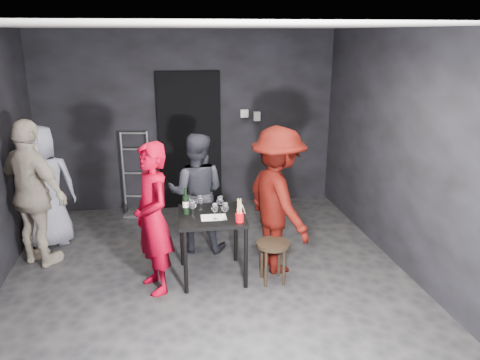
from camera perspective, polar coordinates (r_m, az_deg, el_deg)
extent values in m
cube|color=black|center=(5.33, -3.73, -12.24)|extent=(4.50, 5.00, 0.02)
cube|color=silver|center=(4.62, -4.43, 18.20)|extent=(4.50, 5.00, 0.02)
cube|color=black|center=(7.23, -6.25, 7.16)|extent=(4.50, 0.04, 2.70)
cube|color=black|center=(2.51, 2.42, -13.51)|extent=(4.50, 0.04, 2.70)
cube|color=black|center=(5.50, 19.96, 2.89)|extent=(0.04, 5.00, 2.70)
cube|color=black|center=(7.23, -6.14, 4.74)|extent=(0.95, 0.10, 2.10)
cube|color=#B7B7B2|center=(7.27, 0.51, 8.12)|extent=(0.12, 0.06, 0.12)
cube|color=#B7B7B2|center=(7.32, 2.07, 7.78)|extent=(0.10, 0.06, 0.14)
cylinder|color=#B2B2B7|center=(7.18, -14.02, 0.75)|extent=(0.03, 0.03, 1.26)
cylinder|color=#B2B2B7|center=(7.17, -11.02, 0.91)|extent=(0.03, 0.03, 1.26)
cube|color=#B2B2B7|center=(7.25, -12.23, -4.11)|extent=(0.42, 0.23, 0.03)
cylinder|color=black|center=(7.39, -13.70, -3.27)|extent=(0.04, 0.16, 0.16)
cylinder|color=black|center=(7.37, -10.77, -3.12)|extent=(0.04, 0.16, 0.16)
cube|color=black|center=(5.13, -3.47, -4.39)|extent=(0.72, 0.72, 0.04)
cylinder|color=black|center=(4.97, -6.66, -9.99)|extent=(0.04, 0.04, 0.71)
cylinder|color=black|center=(5.04, 0.71, -9.45)|extent=(0.04, 0.04, 0.71)
cylinder|color=black|center=(5.55, -7.11, -6.95)|extent=(0.04, 0.04, 0.71)
cylinder|color=black|center=(5.61, -0.53, -6.53)|extent=(0.04, 0.04, 0.71)
cylinder|color=black|center=(5.13, 4.06, -7.81)|extent=(0.37, 0.37, 0.04)
cylinder|color=black|center=(5.35, 4.79, -9.64)|extent=(0.04, 0.04, 0.41)
cylinder|color=black|center=(5.30, 2.68, -9.84)|extent=(0.04, 0.04, 0.41)
cylinder|color=black|center=(5.13, 3.18, -10.84)|extent=(0.04, 0.04, 0.41)
cylinder|color=black|center=(5.18, 5.36, -10.63)|extent=(0.04, 0.04, 0.41)
imported|color=#A30018|center=(4.90, -10.62, -4.01)|extent=(0.61, 0.74, 1.74)
imported|color=#25262F|center=(5.81, -5.33, -1.56)|extent=(0.80, 0.57, 1.50)
imported|color=#3B0804|center=(5.24, 4.65, -1.47)|extent=(0.88, 1.33, 1.88)
imported|color=#BAA794|center=(5.82, -24.05, -0.29)|extent=(1.28, 1.18, 2.03)
imported|color=gray|center=(6.35, -22.80, -0.48)|extent=(0.91, 0.69, 1.65)
cube|color=white|center=(5.03, -3.23, -4.57)|extent=(0.28, 0.19, 0.00)
cylinder|color=black|center=(5.12, -6.62, -3.02)|extent=(0.07, 0.07, 0.21)
cylinder|color=black|center=(5.07, -6.68, -1.47)|extent=(0.03, 0.03, 0.09)
cylinder|color=white|center=(5.12, -6.62, -2.92)|extent=(0.07, 0.07, 0.07)
cylinder|color=#C0060D|center=(4.90, -0.05, -4.58)|extent=(0.09, 0.09, 0.10)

